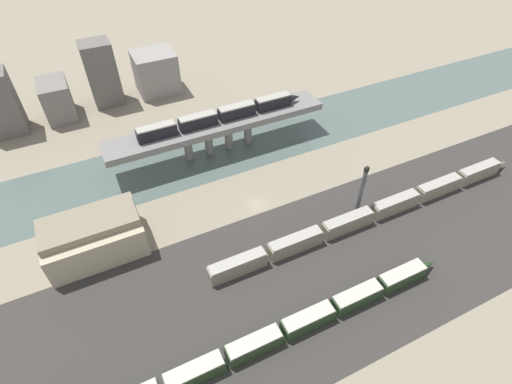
# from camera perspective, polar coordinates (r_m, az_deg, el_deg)

# --- Properties ---
(ground_plane) EXTENTS (400.00, 400.00, 0.00)m
(ground_plane) POSITION_cam_1_polar(r_m,az_deg,el_deg) (100.55, 0.15, -1.83)
(ground_plane) COLOR gray
(railbed_yard) EXTENTS (280.00, 42.00, 0.01)m
(railbed_yard) POSITION_cam_1_polar(r_m,az_deg,el_deg) (87.35, 7.20, -11.93)
(railbed_yard) COLOR #33302D
(railbed_yard) RESTS_ON ground
(river_water) EXTENTS (320.00, 24.50, 0.01)m
(river_water) POSITION_cam_1_polar(r_m,az_deg,el_deg) (118.16, -5.23, 6.02)
(river_water) COLOR #4C5B56
(river_water) RESTS_ON ground
(bridge) EXTENTS (62.99, 9.29, 9.74)m
(bridge) POSITION_cam_1_polar(r_m,az_deg,el_deg) (113.42, -5.49, 9.30)
(bridge) COLOR slate
(bridge) RESTS_ON ground
(train_on_bridge) EXTENTS (48.29, 2.99, 3.54)m
(train_on_bridge) POSITION_cam_1_polar(r_m,az_deg,el_deg) (112.06, -4.83, 10.91)
(train_on_bridge) COLOR black
(train_on_bridge) RESTS_ON bridge
(train_yard_near) EXTENTS (82.30, 3.16, 3.46)m
(train_yard_near) POSITION_cam_1_polar(r_m,az_deg,el_deg) (77.51, 0.72, -20.63)
(train_yard_near) COLOR #23381E
(train_yard_near) RESTS_ON ground
(train_yard_mid) EXTENTS (87.70, 2.90, 4.02)m
(train_yard_mid) POSITION_cam_1_polar(r_m,az_deg,el_deg) (100.41, 16.83, -2.71)
(train_yard_mid) COLOR gray
(train_yard_mid) RESTS_ON ground
(warehouse_building) EXTENTS (20.57, 13.60, 9.61)m
(warehouse_building) POSITION_cam_1_polar(r_m,az_deg,el_deg) (94.63, -22.20, -5.78)
(warehouse_building) COLOR tan
(warehouse_building) RESTS_ON ground
(signal_tower) EXTENTS (1.02, 1.02, 14.06)m
(signal_tower) POSITION_cam_1_polar(r_m,az_deg,el_deg) (97.50, 14.82, 0.18)
(signal_tower) COLOR #4C4C51
(signal_tower) RESTS_ON ground
(city_block_left) EXTENTS (8.63, 12.84, 12.09)m
(city_block_left) POSITION_cam_1_polar(r_m,az_deg,el_deg) (143.81, -26.53, 11.71)
(city_block_left) COLOR slate
(city_block_left) RESTS_ON ground
(city_block_center) EXTENTS (9.36, 8.62, 20.87)m
(city_block_center) POSITION_cam_1_polar(r_m,az_deg,el_deg) (143.97, -21.13, 15.50)
(city_block_center) COLOR #605B56
(city_block_center) RESTS_ON ground
(city_block_right) EXTENTS (13.70, 12.43, 13.76)m
(city_block_right) POSITION_cam_1_polar(r_m,az_deg,el_deg) (147.84, -14.11, 16.25)
(city_block_right) COLOR gray
(city_block_right) RESTS_ON ground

